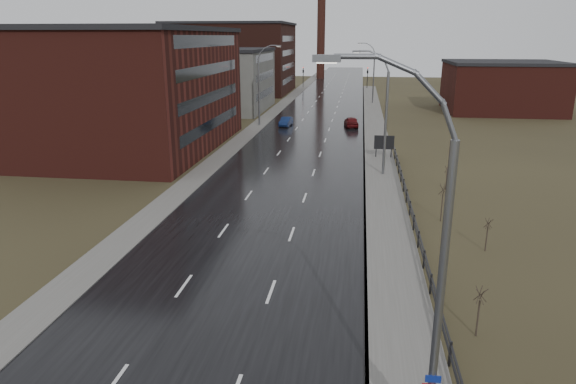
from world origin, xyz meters
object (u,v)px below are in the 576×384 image
(streetlight_main, at_px, (429,282))
(billboard, at_px, (384,143))
(car_near, at_px, (286,122))
(car_far, at_px, (351,122))

(streetlight_main, bearing_deg, billboard, 89.12)
(streetlight_main, height_order, car_near, streetlight_main)
(streetlight_main, distance_m, car_near, 61.44)
(car_near, bearing_deg, billboard, -50.15)
(billboard, height_order, car_far, billboard)
(billboard, distance_m, car_far, 19.62)
(billboard, xyz_separation_m, car_near, (-13.16, 18.91, -1.05))
(billboard, bearing_deg, car_near, 124.84)
(streetlight_main, bearing_deg, car_near, 101.82)
(streetlight_main, xyz_separation_m, billboard, (0.63, 41.00, -4.36))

